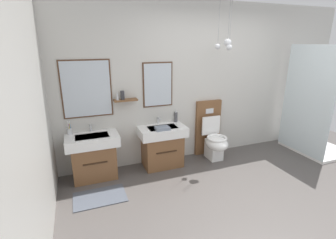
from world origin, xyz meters
The scene contains 13 objects.
ground_plane centered at (0.00, 0.00, -0.05)m, with size 6.62×4.82×0.10m, color #4C4744.
wall_back centered at (-0.02, 1.75, 1.32)m, with size 5.42×0.56×2.63m.
wall_left centered at (-2.65, 0.00, 1.31)m, with size 0.12×3.62×2.63m, color beige.
bath_mat centered at (-2.05, 0.92, 0.01)m, with size 0.68×0.44×0.01m, color #474C56.
vanity_sink_left centered at (-2.05, 1.50, 0.36)m, with size 0.76×0.46×0.68m.
tap_on_left_sink centered at (-2.05, 1.66, 0.75)m, with size 0.03×0.13×0.11m.
vanity_sink_right centered at (-0.96, 1.50, 0.36)m, with size 0.76×0.46×0.68m.
tap_on_right_sink centered at (-0.96, 1.66, 0.75)m, with size 0.03×0.13×0.11m.
toilet centered at (-0.02, 1.49, 0.38)m, with size 0.48×0.62×1.00m.
toothbrush_cup centered at (-2.35, 1.65, 0.74)m, with size 0.07×0.07×0.21m.
soap_dispenser centered at (-0.65, 1.66, 0.77)m, with size 0.06×0.06×0.20m.
folded_hand_towel centered at (-1.00, 1.37, 0.70)m, with size 0.22×0.16×0.04m, color gray.
shower_tray centered at (1.84, 1.03, 0.42)m, with size 0.91×1.00×1.95m.
Camera 1 is at (-2.21, -2.07, 1.97)m, focal length 26.49 mm.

